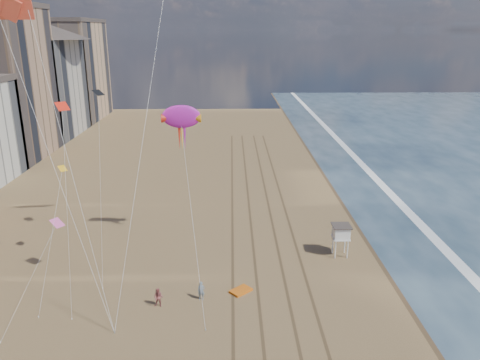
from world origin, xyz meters
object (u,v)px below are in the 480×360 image
(kite_flyer_a, at_px, (201,291))
(kite_flyer_b, at_px, (158,298))
(grounded_kite, at_px, (241,291))
(show_kite, at_px, (181,117))
(lifeguard_stand, at_px, (341,232))

(kite_flyer_a, xyz_separation_m, kite_flyer_b, (-3.80, -1.09, 0.00))
(grounded_kite, relative_size, show_kite, 0.09)
(grounded_kite, relative_size, kite_flyer_b, 1.09)
(grounded_kite, bearing_deg, kite_flyer_b, 155.88)
(show_kite, height_order, kite_flyer_a, show_kite)
(show_kite, height_order, kite_flyer_b, show_kite)
(show_kite, xyz_separation_m, kite_flyer_b, (-1.29, -13.01, -14.14))
(grounded_kite, distance_m, show_kite, 19.36)
(lifeguard_stand, relative_size, show_kite, 0.17)
(show_kite, bearing_deg, grounded_kite, -59.67)
(kite_flyer_a, distance_m, kite_flyer_b, 3.96)
(grounded_kite, bearing_deg, show_kite, 78.57)
(grounded_kite, relative_size, kite_flyer_a, 1.09)
(kite_flyer_b, bearing_deg, lifeguard_stand, 38.08)
(show_kite, xyz_separation_m, kite_flyer_a, (2.52, -11.93, -14.14))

